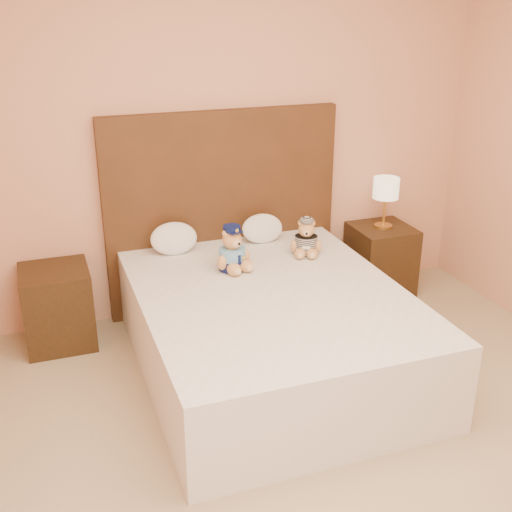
{
  "coord_description": "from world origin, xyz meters",
  "views": [
    {
      "loc": [
        -1.3,
        -2.14,
        2.26
      ],
      "look_at": [
        -0.01,
        1.45,
        0.69
      ],
      "focal_mm": 45.0,
      "sensor_mm": 36.0,
      "label": 1
    }
  ],
  "objects_px": {
    "teddy_prisoner": "(306,237)",
    "pillow_left": "(174,237)",
    "bed": "(271,331)",
    "lamp": "(386,191)",
    "pillow_right": "(262,227)",
    "nightstand_left": "(58,307)",
    "nightstand_right": "(380,259)",
    "teddy_police": "(232,248)"
  },
  "relations": [
    {
      "from": "teddy_prisoner",
      "to": "pillow_left",
      "type": "height_order",
      "value": "teddy_prisoner"
    },
    {
      "from": "lamp",
      "to": "pillow_right",
      "type": "xyz_separation_m",
      "value": [
        -1.0,
        0.03,
        -0.19
      ]
    },
    {
      "from": "pillow_left",
      "to": "pillow_right",
      "type": "height_order",
      "value": "pillow_left"
    },
    {
      "from": "nightstand_left",
      "to": "bed",
      "type": "bearing_deg",
      "value": -32.62
    },
    {
      "from": "nightstand_left",
      "to": "pillow_left",
      "type": "height_order",
      "value": "pillow_left"
    },
    {
      "from": "pillow_right",
      "to": "nightstand_right",
      "type": "bearing_deg",
      "value": -1.71
    },
    {
      "from": "bed",
      "to": "pillow_right",
      "type": "relative_size",
      "value": 6.39
    },
    {
      "from": "bed",
      "to": "lamp",
      "type": "bearing_deg",
      "value": 32.62
    },
    {
      "from": "lamp",
      "to": "pillow_left",
      "type": "distance_m",
      "value": 1.68
    },
    {
      "from": "bed",
      "to": "nightstand_left",
      "type": "bearing_deg",
      "value": 147.38
    },
    {
      "from": "nightstand_left",
      "to": "teddy_police",
      "type": "bearing_deg",
      "value": -19.28
    },
    {
      "from": "nightstand_left",
      "to": "teddy_police",
      "type": "distance_m",
      "value": 1.27
    },
    {
      "from": "pillow_left",
      "to": "teddy_prisoner",
      "type": "bearing_deg",
      "value": -21.96
    },
    {
      "from": "lamp",
      "to": "teddy_police",
      "type": "height_order",
      "value": "lamp"
    },
    {
      "from": "teddy_prisoner",
      "to": "bed",
      "type": "bearing_deg",
      "value": -110.19
    },
    {
      "from": "bed",
      "to": "nightstand_right",
      "type": "relative_size",
      "value": 3.64
    },
    {
      "from": "nightstand_left",
      "to": "lamp",
      "type": "xyz_separation_m",
      "value": [
        2.5,
        0.0,
        0.57
      ]
    },
    {
      "from": "pillow_left",
      "to": "nightstand_left",
      "type": "bearing_deg",
      "value": -177.94
    },
    {
      "from": "nightstand_right",
      "to": "bed",
      "type": "bearing_deg",
      "value": -147.38
    },
    {
      "from": "teddy_police",
      "to": "lamp",
      "type": "bearing_deg",
      "value": -1.95
    },
    {
      "from": "lamp",
      "to": "pillow_left",
      "type": "xyz_separation_m",
      "value": [
        -1.67,
        0.03,
        -0.18
      ]
    },
    {
      "from": "bed",
      "to": "teddy_police",
      "type": "distance_m",
      "value": 0.6
    },
    {
      "from": "nightstand_right",
      "to": "pillow_left",
      "type": "relative_size",
      "value": 1.65
    },
    {
      "from": "bed",
      "to": "lamp",
      "type": "height_order",
      "value": "lamp"
    },
    {
      "from": "bed",
      "to": "pillow_right",
      "type": "xyz_separation_m",
      "value": [
        0.25,
        0.83,
        0.39
      ]
    },
    {
      "from": "pillow_left",
      "to": "pillow_right",
      "type": "relative_size",
      "value": 1.06
    },
    {
      "from": "nightstand_right",
      "to": "teddy_police",
      "type": "bearing_deg",
      "value": -163.95
    },
    {
      "from": "lamp",
      "to": "teddy_prisoner",
      "type": "height_order",
      "value": "lamp"
    },
    {
      "from": "nightstand_right",
      "to": "teddy_prisoner",
      "type": "xyz_separation_m",
      "value": [
        -0.8,
        -0.32,
        0.4
      ]
    },
    {
      "from": "pillow_right",
      "to": "bed",
      "type": "bearing_deg",
      "value": -106.59
    },
    {
      "from": "lamp",
      "to": "teddy_police",
      "type": "bearing_deg",
      "value": -163.95
    },
    {
      "from": "bed",
      "to": "pillow_left",
      "type": "bearing_deg",
      "value": 116.69
    },
    {
      "from": "teddy_police",
      "to": "pillow_right",
      "type": "height_order",
      "value": "teddy_police"
    },
    {
      "from": "nightstand_left",
      "to": "lamp",
      "type": "distance_m",
      "value": 2.56
    },
    {
      "from": "bed",
      "to": "nightstand_right",
      "type": "xyz_separation_m",
      "value": [
        1.25,
        0.8,
        -0.0
      ]
    },
    {
      "from": "pillow_right",
      "to": "pillow_left",
      "type": "bearing_deg",
      "value": 180.0
    },
    {
      "from": "bed",
      "to": "teddy_prisoner",
      "type": "distance_m",
      "value": 0.77
    },
    {
      "from": "teddy_police",
      "to": "teddy_prisoner",
      "type": "xyz_separation_m",
      "value": [
        0.57,
        0.08,
        -0.02
      ]
    },
    {
      "from": "nightstand_left",
      "to": "pillow_left",
      "type": "xyz_separation_m",
      "value": [
        0.83,
        0.03,
        0.39
      ]
    },
    {
      "from": "teddy_police",
      "to": "teddy_prisoner",
      "type": "height_order",
      "value": "teddy_police"
    },
    {
      "from": "bed",
      "to": "nightstand_left",
      "type": "relative_size",
      "value": 3.64
    },
    {
      "from": "nightstand_left",
      "to": "pillow_left",
      "type": "bearing_deg",
      "value": 2.06
    }
  ]
}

